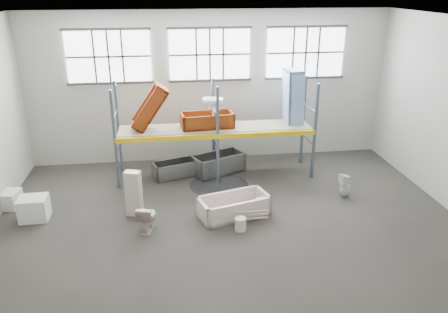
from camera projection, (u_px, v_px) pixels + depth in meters
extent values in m
cube|color=#423F39|center=(232.00, 232.00, 11.10)|extent=(12.00, 10.00, 0.10)
cube|color=silver|center=(234.00, 20.00, 9.22)|extent=(12.00, 10.00, 0.10)
cube|color=#B5B5A7|center=(210.00, 87.00, 14.81)|extent=(12.00, 0.10, 5.00)
cube|color=#BAB9AC|center=(294.00, 266.00, 5.50)|extent=(12.00, 0.10, 5.00)
cube|color=white|center=(109.00, 57.00, 13.91)|extent=(2.60, 0.04, 1.60)
cube|color=white|center=(210.00, 54.00, 14.31)|extent=(2.60, 0.04, 1.60)
cube|color=white|center=(306.00, 53.00, 14.70)|extent=(2.60, 0.04, 1.60)
cube|color=slate|center=(115.00, 141.00, 12.83)|extent=(0.08, 0.08, 3.00)
cube|color=slate|center=(119.00, 128.00, 13.93)|extent=(0.08, 0.08, 3.00)
cube|color=slate|center=(218.00, 136.00, 13.20)|extent=(0.08, 0.08, 3.00)
cube|color=slate|center=(213.00, 124.00, 14.30)|extent=(0.08, 0.08, 3.00)
cube|color=slate|center=(315.00, 132.00, 13.57)|extent=(0.08, 0.08, 3.00)
cube|color=slate|center=(303.00, 121.00, 14.68)|extent=(0.08, 0.08, 3.00)
cube|color=yellow|center=(218.00, 136.00, 13.20)|extent=(6.00, 0.10, 0.14)
cube|color=yellow|center=(213.00, 124.00, 14.30)|extent=(6.00, 0.10, 0.14)
cube|color=gray|center=(215.00, 128.00, 13.72)|extent=(5.90, 1.10, 0.03)
cylinder|color=black|center=(219.00, 185.00, 13.57)|extent=(1.80, 1.80, 0.00)
cube|color=beige|center=(264.00, 205.00, 11.75)|extent=(0.45, 0.29, 0.40)
imported|color=#F3D6C9|center=(241.00, 213.00, 11.58)|extent=(0.51, 0.51, 0.17)
imported|color=beige|center=(147.00, 217.00, 10.99)|extent=(0.56, 0.76, 0.69)
cube|color=beige|center=(134.00, 193.00, 11.62)|extent=(0.46, 0.37, 1.24)
imported|color=white|center=(345.00, 185.00, 12.71)|extent=(0.36, 0.36, 0.70)
imported|color=white|center=(213.00, 115.00, 13.21)|extent=(0.73, 0.64, 0.55)
cylinder|color=silver|center=(240.00, 224.00, 11.04)|extent=(0.32, 0.32, 0.33)
cube|color=white|center=(34.00, 208.00, 11.52)|extent=(0.73, 0.63, 0.61)
cube|color=white|center=(8.00, 199.00, 12.13)|extent=(0.66, 0.66, 0.48)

